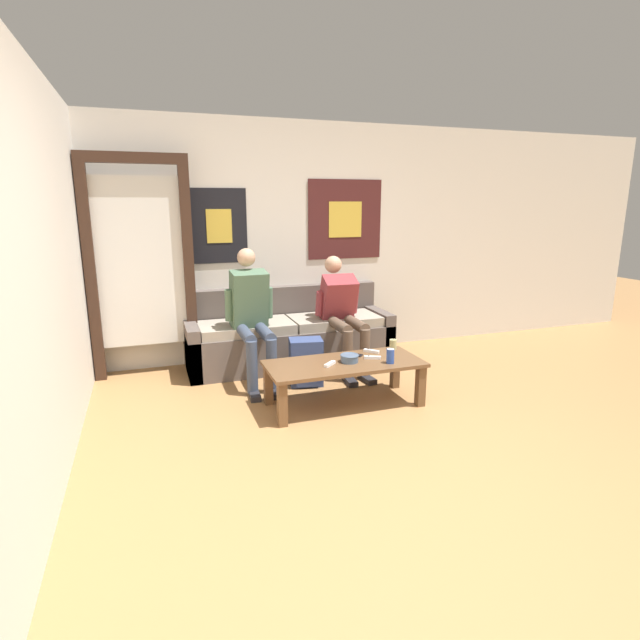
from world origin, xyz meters
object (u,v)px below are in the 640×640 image
coffee_table (344,369)px  backpack (306,363)px  ceramic_bowl (349,358)px  cell_phone (355,355)px  drink_can_blue (390,356)px  game_controller_near_left (371,351)px  game_controller_far_center (372,357)px  person_seated_adult (252,312)px  person_seated_teen (342,309)px  game_controller_near_right (330,364)px  pillar_candle (393,344)px  couch (289,338)px

coffee_table → backpack: 0.61m
coffee_table → ceramic_bowl: bearing=-13.8°
cell_phone → drink_can_blue: bearing=-56.6°
game_controller_near_left → game_controller_far_center: size_ratio=0.89×
person_seated_adult → game_controller_far_center: (0.87, -0.86, -0.28)m
ceramic_bowl → backpack: bearing=109.0°
game_controller_near_left → cell_phone: 0.18m
person_seated_teen → cell_phone: bearing=-103.3°
game_controller_near_right → game_controller_far_center: (0.40, 0.05, 0.00)m
game_controller_near_left → game_controller_far_center: (-0.07, -0.17, 0.00)m
person_seated_teen → game_controller_far_center: person_seated_teen is taller
person_seated_teen → game_controller_near_right: size_ratio=8.79×
game_controller_far_center → person_seated_adult: bearing=135.4°
backpack → ceramic_bowl: 0.65m
coffee_table → game_controller_far_center: (0.26, 0.01, 0.07)m
ceramic_bowl → game_controller_near_right: (-0.18, -0.03, -0.03)m
pillar_candle → game_controller_near_left: bearing=-173.8°
person_seated_adult → drink_can_blue: (0.96, -1.01, -0.23)m
game_controller_far_center → coffee_table: bearing=-178.8°
coffee_table → couch: bearing=95.9°
pillar_candle → game_controller_near_right: bearing=-160.7°
ceramic_bowl → game_controller_far_center: (0.22, 0.02, -0.03)m
couch → backpack: 0.68m
game_controller_far_center → person_seated_teen: bearing=85.4°
drink_can_blue → game_controller_far_center: drink_can_blue is taller
person_seated_adult → game_controller_near_left: bearing=-36.0°
person_seated_teen → backpack: (-0.50, -0.33, -0.42)m
game_controller_near_left → cell_phone: (-0.18, -0.03, -0.01)m
couch → person_seated_teen: 0.68m
person_seated_teen → game_controller_near_left: person_seated_teen is taller
couch → drink_can_blue: size_ratio=17.45×
couch → game_controller_near_right: 1.30m
person_seated_teen → ceramic_bowl: (-0.29, -0.92, -0.21)m
person_seated_adult → person_seated_teen: person_seated_adult is taller
cell_phone → couch: bearing=104.5°
person_seated_teen → backpack: 0.73m
couch → drink_can_blue: 1.49m
person_seated_teen → cell_phone: size_ratio=7.99×
person_seated_adult → drink_can_blue: bearing=-46.6°
coffee_table → person_seated_teen: size_ratio=1.15×
pillar_candle → person_seated_adult: bearing=150.6°
coffee_table → drink_can_blue: bearing=-23.0°
game_controller_far_center → pillar_candle: bearing=33.6°
couch → cell_phone: couch is taller
person_seated_teen → game_controller_near_right: bearing=-116.7°
drink_can_blue → person_seated_adult: bearing=133.4°
backpack → pillar_candle: size_ratio=4.30×
ceramic_bowl → pillar_candle: 0.56m
couch → ceramic_bowl: bearing=-82.3°
couch → ceramic_bowl: 1.28m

